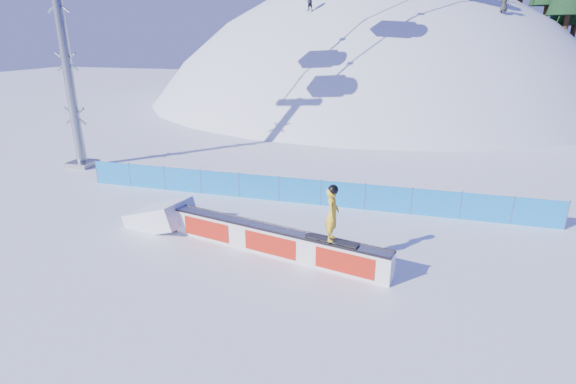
# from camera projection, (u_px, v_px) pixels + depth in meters

# --- Properties ---
(ground) EXTENTS (160.00, 160.00, 0.00)m
(ground) POSITION_uv_depth(u_px,v_px,m) (270.00, 244.00, 16.80)
(ground) COLOR white
(ground) RESTS_ON ground
(snow_hill) EXTENTS (64.00, 64.00, 64.00)m
(snow_hill) POSITION_uv_depth(u_px,v_px,m) (367.00, 233.00, 60.89)
(snow_hill) COLOR silver
(snow_hill) RESTS_ON ground
(safety_fence) EXTENTS (22.05, 0.05, 1.30)m
(safety_fence) POSITION_uv_depth(u_px,v_px,m) (300.00, 191.00, 20.69)
(safety_fence) COLOR #1380D5
(safety_fence) RESTS_ON ground
(rail_box) EXTENTS (8.49, 2.46, 1.03)m
(rail_box) POSITION_uv_depth(u_px,v_px,m) (274.00, 241.00, 15.87)
(rail_box) COLOR white
(rail_box) RESTS_ON ground
(snow_ramp) EXTENTS (2.98, 2.22, 1.67)m
(snow_ramp) POSITION_uv_depth(u_px,v_px,m) (162.00, 225.00, 18.44)
(snow_ramp) COLOR white
(snow_ramp) RESTS_ON ground
(snowboarder) EXTENTS (1.88, 0.73, 1.93)m
(snowboarder) POSITION_uv_depth(u_px,v_px,m) (332.00, 214.00, 14.39)
(snowboarder) COLOR black
(snowboarder) RESTS_ON rail_box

